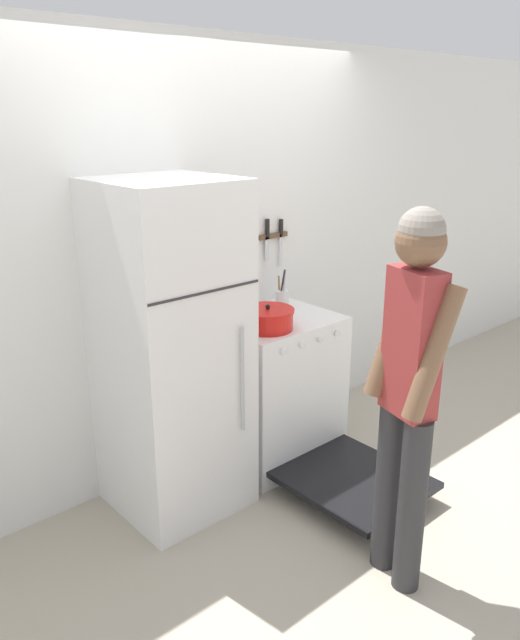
# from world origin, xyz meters

# --- Properties ---
(ground_plane) EXTENTS (14.00, 14.00, 0.00)m
(ground_plane) POSITION_xyz_m (0.00, 0.00, 0.00)
(ground_plane) COLOR #B2A893
(wall_back) EXTENTS (10.00, 0.06, 2.55)m
(wall_back) POSITION_xyz_m (0.00, 0.03, 1.27)
(wall_back) COLOR silver
(wall_back) RESTS_ON ground_plane
(refrigerator) EXTENTS (0.66, 0.67, 1.82)m
(refrigerator) POSITION_xyz_m (-0.46, -0.32, 0.91)
(refrigerator) COLOR white
(refrigerator) RESTS_ON ground_plane
(stove_range) EXTENTS (0.74, 1.36, 0.93)m
(stove_range) POSITION_xyz_m (0.30, -0.35, 0.46)
(stove_range) COLOR white
(stove_range) RESTS_ON ground_plane
(dutch_oven_pot) EXTENTS (0.35, 0.31, 0.15)m
(dutch_oven_pot) POSITION_xyz_m (0.13, -0.43, 0.99)
(dutch_oven_pot) COLOR red
(dutch_oven_pot) RESTS_ON stove_range
(tea_kettle) EXTENTS (0.22, 0.17, 0.24)m
(tea_kettle) POSITION_xyz_m (0.15, -0.18, 1.00)
(tea_kettle) COLOR silver
(tea_kettle) RESTS_ON stove_range
(utensil_jar) EXTENTS (0.08, 0.08, 0.25)m
(utensil_jar) POSITION_xyz_m (0.49, -0.18, 0.99)
(utensil_jar) COLOR silver
(utensil_jar) RESTS_ON stove_range
(person) EXTENTS (0.34, 0.41, 1.77)m
(person) POSITION_xyz_m (-0.03, -1.53, 1.01)
(person) COLOR #2D2D30
(person) RESTS_ON ground_plane
(wall_knife_strip) EXTENTS (0.24, 0.03, 0.33)m
(wall_knife_strip) POSITION_xyz_m (0.56, -0.02, 1.36)
(wall_knife_strip) COLOR brown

